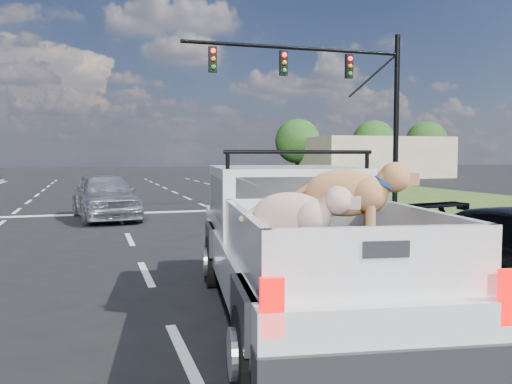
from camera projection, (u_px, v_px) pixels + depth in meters
ground at (242, 268)px, 9.95m from camera, size 160.00×160.00×0.00m
road_markings at (183, 224)px, 16.21m from camera, size 17.75×60.00×0.01m
traffic_signal at (344, 88)px, 21.74m from camera, size 9.11×0.31×7.00m
building_right at (376, 157)px, 48.69m from camera, size 12.00×7.00×3.60m
tree_far_d at (298, 141)px, 50.64m from camera, size 4.20×4.20×5.40m
tree_far_e at (374, 142)px, 52.98m from camera, size 4.20×4.20×5.40m
tree_far_f at (427, 142)px, 54.74m from camera, size 4.20×4.20×5.40m
pickup_truck at (299, 239)px, 6.92m from camera, size 2.84×5.94×2.14m
silver_sedan at (105, 195)px, 17.40m from camera, size 2.32×4.66×1.53m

